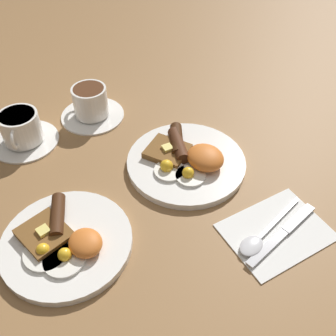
{
  "coord_description": "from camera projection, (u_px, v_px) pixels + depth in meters",
  "views": [
    {
      "loc": [
        -0.46,
        0.39,
        0.58
      ],
      "look_at": [
        -0.0,
        0.05,
        0.03
      ],
      "focal_mm": 42.0,
      "sensor_mm": 36.0,
      "label": 1
    }
  ],
  "objects": [
    {
      "name": "napkin",
      "position": [
        276.0,
        231.0,
        0.71
      ],
      "size": [
        0.16,
        0.2,
        0.01
      ],
      "primitive_type": "cube",
      "rotation": [
        0.0,
        0.0,
        -0.11
      ],
      "color": "white",
      "rests_on": "ground_plane"
    },
    {
      "name": "ground_plane",
      "position": [
        186.0,
        165.0,
        0.83
      ],
      "size": [
        3.0,
        3.0,
        0.0
      ],
      "primitive_type": "plane",
      "color": "olive"
    },
    {
      "name": "teacup_far",
      "position": [
        22.0,
        131.0,
        0.86
      ],
      "size": [
        0.15,
        0.15,
        0.08
      ],
      "color": "white",
      "rests_on": "ground_plane"
    },
    {
      "name": "breakfast_plate_near",
      "position": [
        186.0,
        160.0,
        0.82
      ],
      "size": [
        0.25,
        0.25,
        0.05
      ],
      "color": "white",
      "rests_on": "ground_plane"
    },
    {
      "name": "breakfast_plate_far",
      "position": [
        65.0,
        242.0,
        0.68
      ],
      "size": [
        0.23,
        0.23,
        0.04
      ],
      "color": "white",
      "rests_on": "ground_plane"
    },
    {
      "name": "spoon",
      "position": [
        257.0,
        240.0,
        0.69
      ],
      "size": [
        0.05,
        0.18,
        0.01
      ],
      "rotation": [
        0.0,
        0.0,
        1.73
      ],
      "color": "silver",
      "rests_on": "napkin"
    },
    {
      "name": "teacup_near",
      "position": [
        91.0,
        105.0,
        0.93
      ],
      "size": [
        0.15,
        0.15,
        0.08
      ],
      "color": "white",
      "rests_on": "ground_plane"
    },
    {
      "name": "knife",
      "position": [
        285.0,
        231.0,
        0.7
      ],
      "size": [
        0.04,
        0.19,
        0.01
      ],
      "rotation": [
        0.0,
        0.0,
        1.69
      ],
      "color": "silver",
      "rests_on": "napkin"
    }
  ]
}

